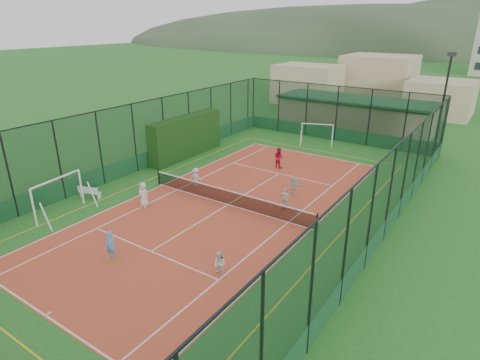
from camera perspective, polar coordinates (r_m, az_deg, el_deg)
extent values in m
plane|color=#246221|center=(24.40, -1.72, -3.54)|extent=(300.00, 300.00, 0.00)
cube|color=#B63F28|center=(24.40, -1.72, -3.53)|extent=(11.17, 23.97, 0.01)
cube|color=black|center=(32.97, -7.66, 6.15)|extent=(1.13, 7.56, 3.31)
imported|color=silver|center=(24.61, -13.58, -1.98)|extent=(0.76, 0.51, 1.53)
imported|color=#4E9EDE|center=(19.78, -17.91, -8.84)|extent=(0.59, 0.47, 1.41)
imported|color=white|center=(17.83, -2.89, -11.82)|extent=(0.60, 0.49, 1.13)
imported|color=silver|center=(27.02, -6.29, 0.42)|extent=(0.89, 0.59, 1.28)
imported|color=silver|center=(23.76, 6.47, -2.65)|extent=(0.78, 0.35, 1.30)
imported|color=silver|center=(25.81, 7.72, -0.78)|extent=(1.16, 0.50, 1.21)
imported|color=red|center=(30.43, 5.50, 3.20)|extent=(0.86, 0.73, 1.55)
sphere|color=#CCE033|center=(24.33, 4.29, -3.57)|extent=(0.07, 0.07, 0.07)
sphere|color=#CCE033|center=(25.06, 1.47, -2.72)|extent=(0.07, 0.07, 0.07)
sphere|color=#CCE033|center=(25.30, 1.93, -2.48)|extent=(0.07, 0.07, 0.07)
sphere|color=#CCE033|center=(25.34, -0.08, -2.42)|extent=(0.07, 0.07, 0.07)
sphere|color=#CCE033|center=(26.06, 0.66, -1.72)|extent=(0.07, 0.07, 0.07)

